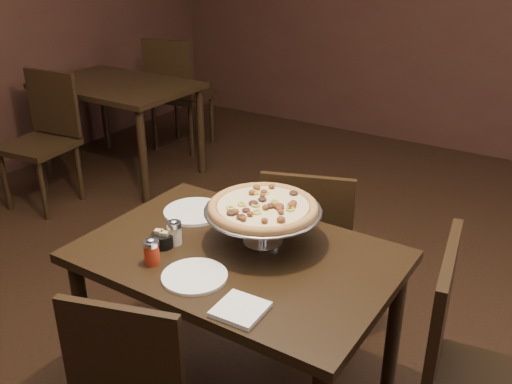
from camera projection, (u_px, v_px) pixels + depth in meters
The scene contains 15 objects.
room at pixel (268, 69), 1.86m from camera, with size 6.04×7.04×2.84m.
dining_table at pixel (238, 274), 2.16m from camera, with size 1.17×0.79×0.73m.
background_table at pixel (118, 95), 4.43m from camera, with size 1.19×0.79×0.74m.
pizza_stand at pixel (263, 208), 2.12m from camera, with size 0.45×0.45×0.18m.
parmesan_shaker at pixel (174, 232), 2.16m from camera, with size 0.06×0.06×0.10m.
pepper_flake_shaker at pixel (152, 251), 2.03m from camera, with size 0.06×0.06×0.10m.
packet_caddy at pixel (162, 240), 2.15m from camera, with size 0.08×0.08×0.07m.
napkin_stack at pixel (240, 309), 1.79m from camera, with size 0.15×0.15×0.02m, color white.
plate_left at pixel (194, 212), 2.41m from camera, with size 0.26×0.26×0.01m, color white.
plate_near at pixel (195, 276), 1.96m from camera, with size 0.23×0.23×0.01m, color white.
serving_spatula at pixel (250, 220), 2.04m from camera, with size 0.16×0.16×0.02m.
chair_far at pixel (308, 244), 2.67m from camera, with size 0.52×0.52×0.87m.
chair_side at pixel (473, 379), 1.80m from camera, with size 0.51×0.51×0.96m.
bg_chair_far at pixel (177, 90), 4.97m from camera, with size 0.52×0.52×0.99m.
bg_chair_near at pixel (44, 134), 4.00m from camera, with size 0.48×0.48×0.94m.
Camera 1 is at (1.02, -1.57, 1.82)m, focal length 40.00 mm.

